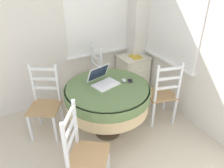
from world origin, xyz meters
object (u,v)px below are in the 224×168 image
object	(u,v)px
dining_chair_near_right_window	(162,94)
book_on_cabinet	(136,57)
cell_phone	(130,81)
dining_chair_near_back_window	(90,77)
dining_chair_camera_near	(84,154)
dining_chair_left_flank	(45,104)
corner_cabinet	(133,73)
round_dining_table	(107,96)
laptop	(103,80)
computer_mouse	(124,80)

from	to	relation	value
dining_chair_near_right_window	book_on_cabinet	distance (m)	0.95
cell_phone	dining_chair_near_right_window	size ratio (longest dim) A/B	0.12
dining_chair_near_back_window	dining_chair_near_right_window	xyz separation A→B (m)	(0.72, -0.97, 0.00)
dining_chair_camera_near	book_on_cabinet	bearing A→B (deg)	42.34
cell_phone	dining_chair_left_flank	size ratio (longest dim) A/B	0.12
dining_chair_near_back_window	corner_cabinet	xyz separation A→B (m)	(0.84, -0.00, -0.12)
dining_chair_near_right_window	corner_cabinet	xyz separation A→B (m)	(0.12, 0.97, -0.12)
round_dining_table	dining_chair_near_back_window	size ratio (longest dim) A/B	1.11
book_on_cabinet	dining_chair_near_back_window	bearing A→B (deg)	175.58
laptop	dining_chair_near_right_window	xyz separation A→B (m)	(0.85, -0.21, -0.36)
dining_chair_left_flank	laptop	bearing A→B (deg)	-26.27
computer_mouse	dining_chair_camera_near	distance (m)	1.10
cell_phone	dining_chair_camera_near	world-z (taller)	dining_chair_camera_near
laptop	cell_phone	bearing A→B (deg)	-17.80
dining_chair_camera_near	corner_cabinet	size ratio (longest dim) A/B	1.47
computer_mouse	laptop	bearing A→B (deg)	162.42
cell_phone	dining_chair_left_flank	xyz separation A→B (m)	(-1.06, 0.46, -0.31)
computer_mouse	dining_chair_near_back_window	distance (m)	0.92
dining_chair_near_back_window	dining_chair_left_flank	distance (m)	0.94
laptop	computer_mouse	xyz separation A→B (m)	(0.26, -0.08, -0.03)
computer_mouse	corner_cabinet	world-z (taller)	computer_mouse
round_dining_table	corner_cabinet	size ratio (longest dim) A/B	1.64
round_dining_table	computer_mouse	distance (m)	0.30
dining_chair_camera_near	dining_chair_left_flank	world-z (taller)	same
computer_mouse	dining_chair_camera_near	xyz separation A→B (m)	(-0.84, -0.63, -0.33)
computer_mouse	dining_chair_near_back_window	world-z (taller)	dining_chair_near_back_window
dining_chair_camera_near	corner_cabinet	bearing A→B (deg)	43.66
round_dining_table	dining_chair_near_right_window	xyz separation A→B (m)	(0.84, -0.12, -0.16)
computer_mouse	corner_cabinet	xyz separation A→B (m)	(0.71, 0.85, -0.45)
round_dining_table	dining_chair_left_flank	distance (m)	0.87
cell_phone	dining_chair_camera_near	distance (m)	1.14
book_on_cabinet	laptop	bearing A→B (deg)	-144.44
dining_chair_near_back_window	dining_chair_near_right_window	size ratio (longest dim) A/B	1.00
book_on_cabinet	corner_cabinet	bearing A→B (deg)	92.52
computer_mouse	cell_phone	world-z (taller)	computer_mouse
round_dining_table	dining_chair_left_flank	world-z (taller)	dining_chair_left_flank
dining_chair_near_right_window	dining_chair_left_flank	distance (m)	1.67
cell_phone	corner_cabinet	xyz separation A→B (m)	(0.63, 0.87, -0.44)
dining_chair_near_back_window	dining_chair_left_flank	size ratio (longest dim) A/B	1.00
dining_chair_near_right_window	dining_chair_camera_near	size ratio (longest dim) A/B	1.00
dining_chair_near_right_window	book_on_cabinet	world-z (taller)	dining_chair_near_right_window
laptop	dining_chair_near_back_window	size ratio (longest dim) A/B	0.39
book_on_cabinet	round_dining_table	bearing A→B (deg)	-140.77
dining_chair_camera_near	dining_chair_near_right_window	bearing A→B (deg)	19.51
cell_phone	round_dining_table	bearing A→B (deg)	176.08
round_dining_table	dining_chair_camera_near	bearing A→B (deg)	-133.16
dining_chair_left_flank	corner_cabinet	xyz separation A→B (m)	(1.69, 0.41, -0.12)
dining_chair_near_back_window	book_on_cabinet	world-z (taller)	dining_chair_near_back_window
cell_phone	dining_chair_near_right_window	distance (m)	0.61
dining_chair_near_back_window	dining_chair_near_right_window	bearing A→B (deg)	-53.48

